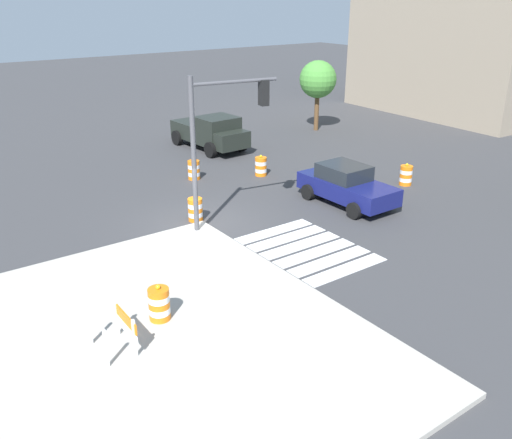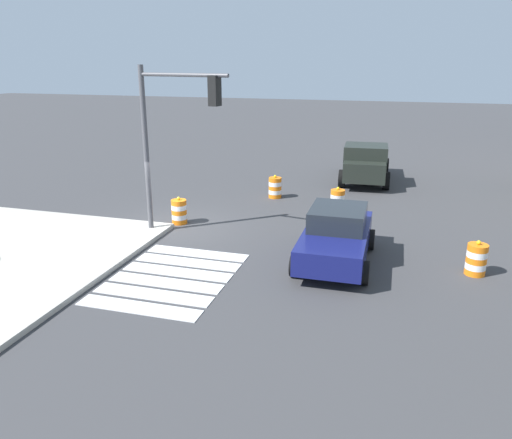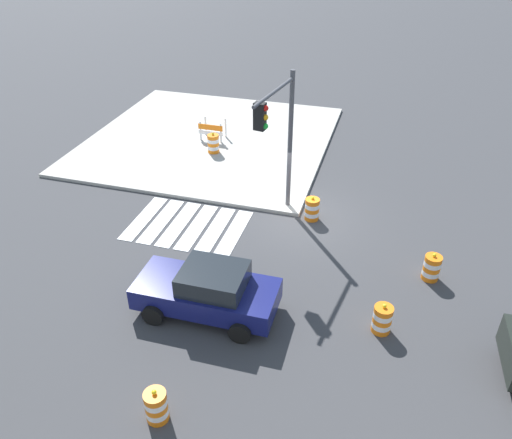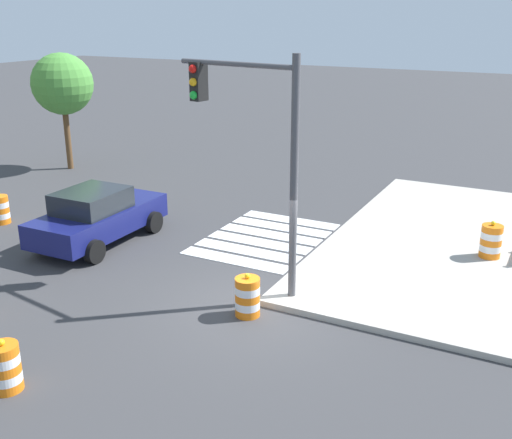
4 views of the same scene
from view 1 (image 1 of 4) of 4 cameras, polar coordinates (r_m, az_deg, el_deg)
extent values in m
plane|color=#38383A|center=(21.05, -5.52, -0.51)|extent=(120.00, 120.00, 0.00)
cube|color=#ADA89E|center=(14.00, -14.39, -13.67)|extent=(12.00, 12.00, 0.15)
cube|color=silver|center=(20.35, 1.91, -1.22)|extent=(0.60, 3.20, 0.02)
cube|color=silver|center=(19.81, 3.23, -1.92)|extent=(0.60, 3.20, 0.02)
cube|color=silver|center=(19.29, 4.63, -2.66)|extent=(0.60, 3.20, 0.02)
cube|color=silver|center=(18.78, 6.10, -3.44)|extent=(0.60, 3.20, 0.02)
cube|color=silver|center=(18.29, 7.66, -4.26)|extent=(0.60, 3.20, 0.02)
cube|color=silver|center=(17.82, 9.31, -5.12)|extent=(0.60, 3.20, 0.02)
cube|color=navy|center=(23.11, 9.43, 3.21)|extent=(4.32, 1.88, 0.70)
cube|color=#1E2328|center=(23.07, 9.09, 4.90)|extent=(1.92, 1.62, 0.60)
cylinder|color=black|center=(23.05, 13.42, 1.92)|extent=(0.66, 0.25, 0.66)
cylinder|color=black|center=(21.71, 10.13, 0.90)|extent=(0.66, 0.25, 0.66)
cylinder|color=black|center=(24.76, 8.72, 3.71)|extent=(0.66, 0.25, 0.66)
cylinder|color=black|center=(23.51, 5.41, 2.85)|extent=(0.66, 0.25, 0.66)
cube|color=black|center=(32.44, -6.17, 9.29)|extent=(2.60, 2.13, 0.90)
cube|color=black|center=(30.67, -4.03, 9.18)|extent=(2.00, 2.10, 1.50)
cube|color=black|center=(29.87, -2.79, 8.26)|extent=(1.50, 1.97, 0.90)
cylinder|color=black|center=(30.81, -1.56, 7.85)|extent=(0.85, 0.34, 0.84)
cylinder|color=black|center=(29.66, -4.72, 7.20)|extent=(0.85, 0.34, 0.84)
cylinder|color=black|center=(33.50, -5.14, 8.96)|extent=(0.85, 0.34, 0.84)
cylinder|color=black|center=(32.44, -8.15, 8.38)|extent=(0.85, 0.34, 0.84)
cylinder|color=orange|center=(26.65, 0.50, 4.78)|extent=(0.56, 0.56, 0.18)
cylinder|color=white|center=(26.59, 0.50, 5.15)|extent=(0.56, 0.56, 0.18)
cylinder|color=orange|center=(26.54, 0.51, 5.52)|extent=(0.56, 0.56, 0.18)
cylinder|color=white|center=(26.49, 0.51, 5.89)|extent=(0.56, 0.56, 0.18)
cylinder|color=orange|center=(26.44, 0.51, 6.27)|extent=(0.56, 0.56, 0.18)
sphere|color=yellow|center=(26.40, 0.51, 6.58)|extent=(0.12, 0.12, 0.12)
cylinder|color=orange|center=(26.26, -6.42, 4.37)|extent=(0.56, 0.56, 0.18)
cylinder|color=white|center=(26.20, -6.44, 4.74)|extent=(0.56, 0.56, 0.18)
cylinder|color=orange|center=(26.15, -6.45, 5.12)|extent=(0.56, 0.56, 0.18)
cylinder|color=white|center=(26.10, -6.47, 5.49)|extent=(0.56, 0.56, 0.18)
cylinder|color=orange|center=(26.05, -6.49, 5.87)|extent=(0.56, 0.56, 0.18)
sphere|color=yellow|center=(26.00, -6.50, 6.19)|extent=(0.12, 0.12, 0.12)
cylinder|color=orange|center=(21.42, -6.26, 0.13)|extent=(0.56, 0.56, 0.18)
cylinder|color=white|center=(21.35, -6.28, 0.58)|extent=(0.56, 0.56, 0.18)
cylinder|color=orange|center=(21.28, -6.30, 1.03)|extent=(0.56, 0.56, 0.18)
cylinder|color=white|center=(21.22, -6.32, 1.48)|extent=(0.56, 0.56, 0.18)
cylinder|color=orange|center=(21.16, -6.34, 1.94)|extent=(0.56, 0.56, 0.18)
sphere|color=yellow|center=(21.11, -6.36, 2.32)|extent=(0.12, 0.12, 0.12)
cylinder|color=orange|center=(26.22, 15.18, 3.68)|extent=(0.56, 0.56, 0.18)
cylinder|color=white|center=(26.16, 15.22, 4.05)|extent=(0.56, 0.56, 0.18)
cylinder|color=orange|center=(26.11, 15.26, 4.43)|extent=(0.56, 0.56, 0.18)
cylinder|color=white|center=(26.06, 15.30, 4.80)|extent=(0.56, 0.56, 0.18)
cylinder|color=orange|center=(26.01, 15.34, 5.18)|extent=(0.56, 0.56, 0.18)
sphere|color=yellow|center=(25.96, 15.38, 5.50)|extent=(0.12, 0.12, 0.12)
cylinder|color=orange|center=(15.02, -9.90, -9.79)|extent=(0.56, 0.56, 0.18)
cylinder|color=white|center=(14.93, -9.95, -9.20)|extent=(0.56, 0.56, 0.18)
cylinder|color=orange|center=(14.83, -9.99, -8.61)|extent=(0.56, 0.56, 0.18)
cylinder|color=white|center=(14.74, -10.04, -8.01)|extent=(0.56, 0.56, 0.18)
cylinder|color=orange|center=(14.65, -10.09, -7.40)|extent=(0.56, 0.56, 0.18)
sphere|color=yellow|center=(14.58, -10.13, -6.89)|extent=(0.12, 0.12, 0.12)
cube|color=silver|center=(14.41, -14.22, -9.77)|extent=(0.07, 0.07, 1.00)
cube|color=silver|center=(14.24, -16.87, -10.52)|extent=(0.07, 0.07, 1.00)
cube|color=silver|center=(13.54, -12.46, -11.89)|extent=(0.07, 0.07, 1.00)
cube|color=silver|center=(13.35, -15.28, -12.73)|extent=(0.07, 0.07, 1.00)
cube|color=orange|center=(13.84, -13.39, -9.91)|extent=(1.30, 0.06, 0.28)
cube|color=white|center=(14.00, -13.28, -10.95)|extent=(1.30, 0.06, 0.20)
cylinder|color=#4C4C51|center=(19.32, -6.47, 6.47)|extent=(0.18, 0.18, 5.50)
cylinder|color=#4C4C51|center=(19.40, -2.22, 14.06)|extent=(0.63, 3.18, 0.12)
cube|color=black|center=(19.95, 0.80, 13.00)|extent=(0.40, 0.33, 0.90)
sphere|color=red|center=(20.07, 0.55, 13.93)|extent=(0.20, 0.20, 0.20)
sphere|color=#F2A514|center=(20.11, 0.55, 13.08)|extent=(0.20, 0.20, 0.20)
sphere|color=green|center=(20.16, 0.54, 12.24)|extent=(0.20, 0.20, 0.20)
cylinder|color=brown|center=(35.81, 6.29, 11.06)|extent=(0.29, 0.29, 2.39)
sphere|color=#478C38|center=(35.48, 6.43, 14.23)|extent=(2.30, 2.30, 2.30)
camera|label=2|loc=(17.49, 50.09, 6.80)|focal=35.13mm
camera|label=3|loc=(33.24, 19.12, 26.09)|focal=35.68mm
camera|label=4|loc=(28.51, -29.36, 16.38)|focal=43.04mm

